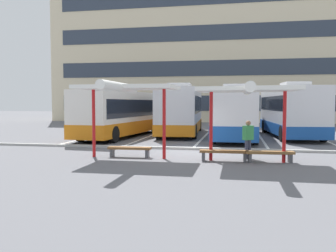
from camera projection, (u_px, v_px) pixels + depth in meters
name	position (u px, v px, depth m)	size (l,w,h in m)	color
ground_plane	(188.00, 153.00, 16.97)	(160.00, 160.00, 0.00)	slate
terminal_building	(221.00, 57.00, 48.50)	(43.84, 10.27, 19.78)	beige
coach_bus_0	(122.00, 114.00, 25.41)	(3.50, 11.06, 3.49)	silver
coach_bus_1	(181.00, 111.00, 27.32)	(3.21, 10.46, 3.75)	silver
coach_bus_2	(236.00, 113.00, 25.13)	(2.86, 12.42, 3.56)	silver
coach_bus_3	(290.00, 112.00, 25.46)	(3.47, 10.48, 3.74)	silver
lane_stripe_0	(102.00, 134.00, 27.23)	(0.16, 14.00, 0.01)	white
lane_stripe_1	(152.00, 135.00, 26.51)	(0.16, 14.00, 0.01)	white
lane_stripe_2	(205.00, 136.00, 25.78)	(0.16, 14.00, 0.01)	white
lane_stripe_3	(261.00, 137.00, 25.06)	(0.16, 14.00, 0.01)	white
lane_stripe_4	(320.00, 138.00, 24.33)	(0.16, 14.00, 0.01)	white
waiting_shelter_0	(126.00, 89.00, 15.21)	(4.14, 4.52, 3.17)	red
bench_0	(130.00, 149.00, 15.79)	(1.89, 0.46, 0.45)	brown
waiting_shelter_1	(248.00, 91.00, 14.24)	(3.89, 4.88, 3.05)	red
bench_1	(224.00, 153.00, 14.70)	(1.98, 0.49, 0.45)	brown
bench_2	(270.00, 154.00, 14.40)	(1.92, 0.64, 0.45)	brown
platform_kerb	(191.00, 148.00, 18.36)	(44.00, 0.24, 0.12)	#ADADA8
waiting_passenger_0	(248.00, 137.00, 15.35)	(0.49, 0.48, 1.62)	#33384C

